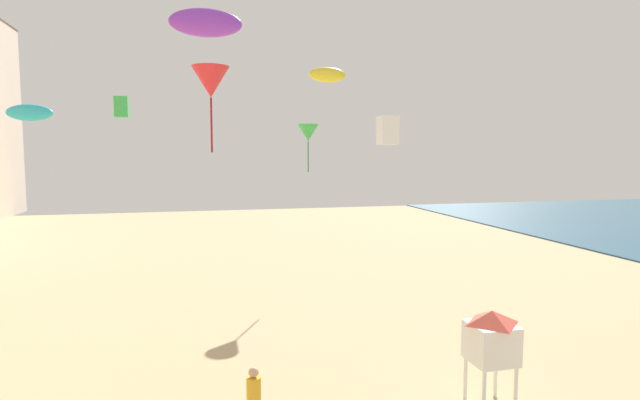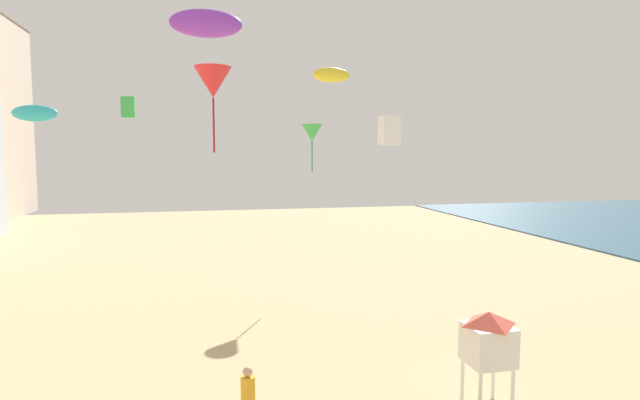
% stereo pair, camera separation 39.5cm
% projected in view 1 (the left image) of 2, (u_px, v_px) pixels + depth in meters
% --- Properties ---
extents(kite_flyer, '(0.34, 0.34, 1.64)m').
position_uv_depth(kite_flyer, '(254.00, 397.00, 11.93)').
color(kite_flyer, '#383D4C').
rests_on(kite_flyer, ground).
extents(lifeguard_stand, '(1.10, 1.10, 2.55)m').
position_uv_depth(lifeguard_stand, '(491.00, 338.00, 13.21)').
color(lifeguard_stand, white).
rests_on(lifeguard_stand, ground).
extents(kite_white_box, '(0.72, 0.72, 1.13)m').
position_uv_depth(kite_white_box, '(388.00, 130.00, 20.36)').
color(kite_white_box, white).
extents(kite_red_delta, '(1.52, 1.52, 3.46)m').
position_uv_depth(kite_red_delta, '(211.00, 82.00, 20.73)').
color(kite_red_delta, red).
extents(kite_cyan_parafoil, '(1.72, 0.48, 0.67)m').
position_uv_depth(kite_cyan_parafoil, '(30.00, 113.00, 20.50)').
color(kite_cyan_parafoil, '#2DB7CC').
extents(kite_green_box, '(0.84, 0.84, 1.31)m').
position_uv_depth(kite_green_box, '(121.00, 107.00, 32.98)').
color(kite_green_box, green).
extents(kite_green_delta, '(1.11, 1.11, 2.52)m').
position_uv_depth(kite_green_delta, '(308.00, 133.00, 27.07)').
color(kite_green_delta, green).
extents(kite_purple_parafoil, '(2.37, 0.66, 0.92)m').
position_uv_depth(kite_purple_parafoil, '(206.00, 23.00, 16.86)').
color(kite_purple_parafoil, purple).
extents(kite_yellow_parafoil_3, '(1.93, 0.54, 0.75)m').
position_uv_depth(kite_yellow_parafoil_3, '(328.00, 75.00, 26.12)').
color(kite_yellow_parafoil_3, yellow).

